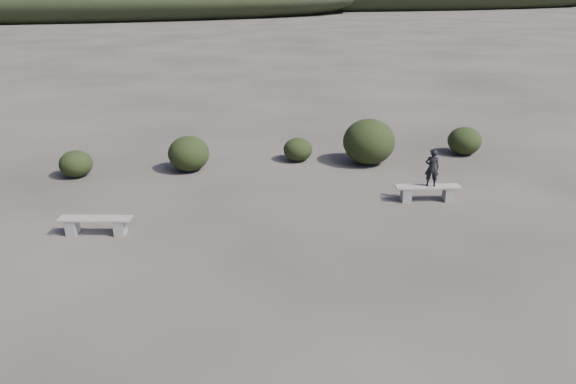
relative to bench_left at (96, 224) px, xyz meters
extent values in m
plane|color=#322B27|center=(4.55, -4.46, -0.26)|extent=(1200.00, 1200.00, 0.00)
cube|color=slate|center=(-0.56, 0.12, -0.07)|extent=(0.30, 0.38, 0.38)
cube|color=slate|center=(0.56, -0.12, -0.07)|extent=(0.30, 0.38, 0.38)
cube|color=gray|center=(0.00, 0.00, 0.14)|extent=(1.75, 0.71, 0.05)
cube|color=slate|center=(8.06, 0.52, -0.07)|extent=(0.30, 0.38, 0.39)
cube|color=slate|center=(9.21, 0.33, -0.07)|extent=(0.30, 0.38, 0.39)
cube|color=gray|center=(8.64, 0.43, 0.15)|extent=(1.79, 0.65, 0.05)
imported|color=black|center=(8.69, 0.42, 0.69)|extent=(0.44, 0.36, 1.03)
ellipsoid|color=black|center=(-1.06, 4.47, 0.15)|extent=(1.00, 1.00, 0.82)
ellipsoid|color=black|center=(2.36, 4.36, 0.29)|extent=(1.29, 1.29, 1.11)
ellipsoid|color=black|center=(5.95, 4.66, 0.13)|extent=(0.97, 0.97, 0.77)
ellipsoid|color=black|center=(8.14, 3.91, 0.48)|extent=(1.69, 1.69, 1.48)
ellipsoid|color=black|center=(11.73, 4.23, 0.22)|extent=(1.14, 1.14, 0.95)
camera|label=1|loc=(2.05, -12.81, 5.48)|focal=35.00mm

